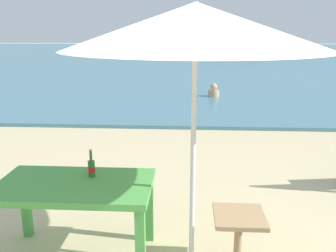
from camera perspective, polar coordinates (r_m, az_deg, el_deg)
sea_water at (r=32.75m, az=4.12°, el=11.05°), size 120.00×50.00×0.08m
picnic_table_green at (r=3.48m, az=-14.30°, el=-10.23°), size 1.40×0.80×0.76m
beer_bottle_amber at (r=3.51m, az=-11.84°, el=-6.29°), size 0.07×0.07×0.26m
patio_umbrella at (r=2.93m, az=4.30°, el=15.17°), size 2.10×2.10×2.30m
side_table_wood at (r=3.42m, az=10.91°, el=-16.15°), size 0.44×0.44×0.54m
swimmer_person at (r=11.60m, az=7.14°, el=5.38°), size 0.34×0.34×0.41m
boat_cargo_ship at (r=34.90m, az=9.55°, el=12.29°), size 5.16×1.41×1.88m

